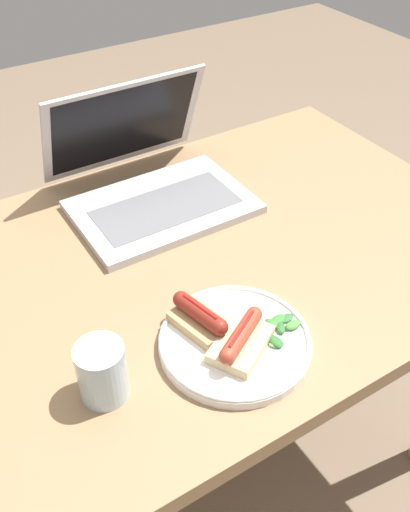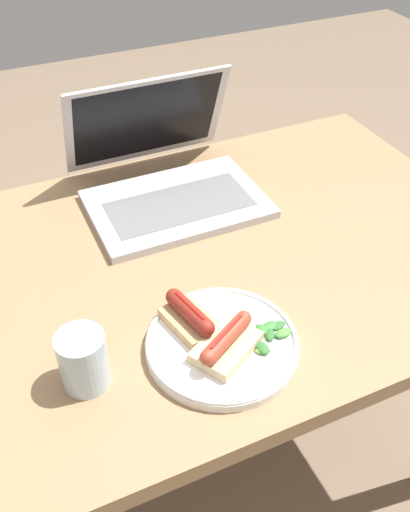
% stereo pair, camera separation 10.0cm
% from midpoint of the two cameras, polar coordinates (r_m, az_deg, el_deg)
% --- Properties ---
extents(ground_plane, '(6.00, 6.00, 0.00)m').
position_cam_midpoint_polar(ground_plane, '(1.66, -2.82, -20.12)').
color(ground_plane, '#75604C').
extents(desk, '(1.24, 0.78, 0.73)m').
position_cam_midpoint_polar(desk, '(1.14, -3.85, -3.85)').
color(desk, '#93704C').
rests_on(desk, ground_plane).
extents(laptop, '(0.36, 0.34, 0.24)m').
position_cam_midpoint_polar(laptop, '(1.23, -7.75, 7.21)').
color(laptop, '#B7B7BC').
rests_on(laptop, desk).
extents(plate, '(0.25, 0.25, 0.02)m').
position_cam_midpoint_polar(plate, '(0.92, -0.13, -8.69)').
color(plate, white).
rests_on(plate, desk).
extents(sausage_toast_left, '(0.13, 0.12, 0.05)m').
position_cam_midpoint_polar(sausage_toast_left, '(0.89, 0.39, -8.57)').
color(sausage_toast_left, '#D6B784').
rests_on(sausage_toast_left, plate).
extents(sausage_toast_middle, '(0.08, 0.11, 0.05)m').
position_cam_midpoint_polar(sausage_toast_middle, '(0.92, -3.62, -6.33)').
color(sausage_toast_middle, tan).
rests_on(sausage_toast_middle, plate).
extents(salad_pile, '(0.08, 0.07, 0.01)m').
position_cam_midpoint_polar(salad_pile, '(0.93, 4.34, -7.46)').
color(salad_pile, '#387A33').
rests_on(salad_pile, plate).
extents(drinking_glass, '(0.07, 0.07, 0.10)m').
position_cam_midpoint_polar(drinking_glass, '(0.86, -13.62, -11.37)').
color(drinking_glass, silver).
rests_on(drinking_glass, desk).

